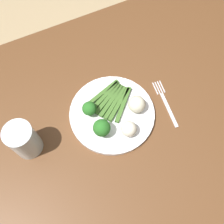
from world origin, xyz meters
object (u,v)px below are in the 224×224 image
(asparagus_bundle, at_px, (112,100))
(water_glass, at_px, (24,140))
(dining_table, at_px, (112,143))
(fork, at_px, (166,103))
(plate, at_px, (112,114))
(broccoli_back, at_px, (102,128))
(cauliflower_edge, at_px, (129,129))
(cauliflower_left, at_px, (137,104))
(broccoli_front_left, at_px, (89,109))

(asparagus_bundle, distance_m, water_glass, 0.28)
(dining_table, bearing_deg, fork, 4.51)
(dining_table, relative_size, plate, 5.80)
(broccoli_back, bearing_deg, cauliflower_edge, -24.44)
(water_glass, bearing_deg, fork, -6.61)
(dining_table, relative_size, cauliflower_left, 28.60)
(cauliflower_edge, bearing_deg, plate, 102.40)
(asparagus_bundle, bearing_deg, water_glass, -27.36)
(asparagus_bundle, distance_m, broccoli_front_left, 0.08)
(cauliflower_left, bearing_deg, fork, -11.26)
(plate, relative_size, cauliflower_edge, 5.64)
(dining_table, height_order, fork, fork)
(cauliflower_left, xyz_separation_m, cauliflower_edge, (-0.06, -0.06, -0.00))
(broccoli_back, distance_m, fork, 0.23)
(cauliflower_left, distance_m, cauliflower_edge, 0.08)
(plate, bearing_deg, cauliflower_edge, -77.60)
(asparagus_bundle, height_order, water_glass, water_glass)
(cauliflower_edge, bearing_deg, water_glass, 162.22)
(plate, relative_size, asparagus_bundle, 1.76)
(asparagus_bundle, relative_size, fork, 0.88)
(water_glass, bearing_deg, asparagus_bundle, 4.86)
(cauliflower_edge, bearing_deg, cauliflower_left, 46.06)
(dining_table, bearing_deg, cauliflower_left, 19.19)
(asparagus_bundle, height_order, cauliflower_left, cauliflower_left)
(dining_table, xyz_separation_m, cauliflower_left, (0.10, 0.03, 0.14))
(broccoli_back, relative_size, cauliflower_left, 1.18)
(plate, xyz_separation_m, fork, (0.17, -0.04, -0.01))
(asparagus_bundle, distance_m, cauliflower_left, 0.08)
(plate, xyz_separation_m, broccoli_front_left, (-0.06, 0.03, 0.04))
(water_glass, bearing_deg, cauliflower_edge, -17.78)
(asparagus_bundle, relative_size, broccoli_front_left, 2.84)
(plate, bearing_deg, fork, -12.38)
(cauliflower_edge, bearing_deg, fork, 14.32)
(cauliflower_left, relative_size, water_glass, 0.44)
(plate, height_order, fork, plate)
(cauliflower_left, bearing_deg, dining_table, -160.81)
(cauliflower_edge, xyz_separation_m, water_glass, (-0.27, 0.09, 0.02))
(water_glass, bearing_deg, dining_table, -15.64)
(asparagus_bundle, relative_size, water_glass, 1.24)
(broccoli_back, height_order, water_glass, water_glass)
(asparagus_bundle, distance_m, broccoli_back, 0.11)
(asparagus_bundle, xyz_separation_m, cauliflower_left, (0.05, -0.05, 0.02))
(plate, distance_m, water_glass, 0.26)
(broccoli_front_left, bearing_deg, dining_table, -67.70)
(dining_table, bearing_deg, broccoli_back, 162.46)
(broccoli_back, bearing_deg, asparagus_bundle, 48.51)
(asparagus_bundle, height_order, broccoli_front_left, broccoli_front_left)
(broccoli_back, bearing_deg, water_glass, 164.60)
(dining_table, xyz_separation_m, plate, (0.03, 0.05, 0.11))
(plate, xyz_separation_m, water_glass, (-0.26, 0.01, 0.05))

